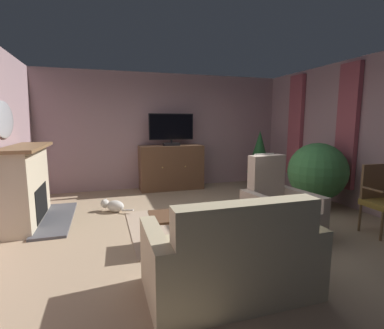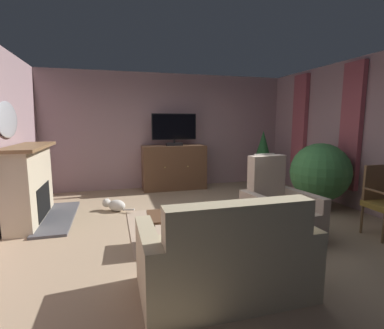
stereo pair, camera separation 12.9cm
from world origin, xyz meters
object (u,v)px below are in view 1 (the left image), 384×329
(sofa_floral, at_px, (231,260))
(folded_newspaper, at_px, (193,212))
(tv_cabinet, at_px, (171,168))
(television, at_px, (171,129))
(wall_mirror_oval, at_px, (4,120))
(side_chair_far_end, at_px, (381,197))
(coffee_table, at_px, (193,216))
(cat, at_px, (113,206))
(tv_remote, at_px, (199,213))
(fireplace, at_px, (28,187))
(potted_plant_small_fern_corner, at_px, (259,156))
(potted_plant_on_hearth_side, at_px, (317,172))
(armchair_angled_to_table, at_px, (279,211))

(sofa_floral, bearing_deg, folded_newspaper, 90.08)
(tv_cabinet, height_order, sofa_floral, tv_cabinet)
(television, bearing_deg, wall_mirror_oval, -152.42)
(television, height_order, side_chair_far_end, television)
(coffee_table, height_order, cat, coffee_table)
(folded_newspaper, distance_m, sofa_floral, 1.17)
(wall_mirror_oval, relative_size, television, 0.90)
(tv_remote, height_order, sofa_floral, sofa_floral)
(fireplace, bearing_deg, wall_mirror_oval, 180.00)
(tv_remote, relative_size, folded_newspaper, 0.57)
(potted_plant_small_fern_corner, bearing_deg, side_chair_far_end, -86.95)
(potted_plant_on_hearth_side, bearing_deg, cat, 166.82)
(fireplace, distance_m, armchair_angled_to_table, 3.87)
(folded_newspaper, bearing_deg, tv_cabinet, 73.33)
(sofa_floral, bearing_deg, television, 84.14)
(television, relative_size, armchair_angled_to_table, 0.92)
(tv_remote, relative_size, side_chair_far_end, 0.17)
(coffee_table, bearing_deg, folded_newspaper, 54.92)
(television, xyz_separation_m, coffee_table, (-0.45, -3.09, -1.06))
(fireplace, distance_m, folded_newspaper, 2.73)
(side_chair_far_end, relative_size, cat, 1.78)
(television, distance_m, armchair_angled_to_table, 3.41)
(armchair_angled_to_table, height_order, cat, armchair_angled_to_table)
(coffee_table, xyz_separation_m, side_chair_far_end, (2.69, -0.43, 0.15))
(wall_mirror_oval, relative_size, potted_plant_small_fern_corner, 0.68)
(wall_mirror_oval, height_order, side_chair_far_end, wall_mirror_oval)
(television, xyz_separation_m, armchair_angled_to_table, (0.84, -3.11, -1.11))
(cat, bearing_deg, coffee_table, -61.33)
(potted_plant_on_hearth_side, bearing_deg, sofa_floral, -142.96)
(fireplace, height_order, side_chair_far_end, fireplace)
(fireplace, relative_size, tv_remote, 10.14)
(folded_newspaper, distance_m, armchair_angled_to_table, 1.28)
(armchair_angled_to_table, height_order, potted_plant_on_hearth_side, potted_plant_on_hearth_side)
(wall_mirror_oval, bearing_deg, fireplace, -0.00)
(sofa_floral, bearing_deg, tv_remote, 87.43)
(television, distance_m, cat, 2.36)
(tv_cabinet, bearing_deg, folded_newspaper, -97.95)
(fireplace, relative_size, sofa_floral, 1.10)
(sofa_floral, height_order, potted_plant_on_hearth_side, potted_plant_on_hearth_side)
(wall_mirror_oval, xyz_separation_m, sofa_floral, (2.50, -2.71, -1.31))
(side_chair_far_end, height_order, potted_plant_small_fern_corner, potted_plant_small_fern_corner)
(fireplace, height_order, wall_mirror_oval, wall_mirror_oval)
(fireplace, distance_m, tv_remote, 2.82)
(coffee_table, distance_m, cat, 2.00)
(cat, bearing_deg, folded_newspaper, -60.67)
(potted_plant_on_hearth_side, bearing_deg, armchair_angled_to_table, -147.59)
(coffee_table, bearing_deg, fireplace, 145.06)
(fireplace, bearing_deg, folded_newspaper, -34.41)
(wall_mirror_oval, relative_size, armchair_angled_to_table, 0.83)
(coffee_table, height_order, potted_plant_on_hearth_side, potted_plant_on_hearth_side)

